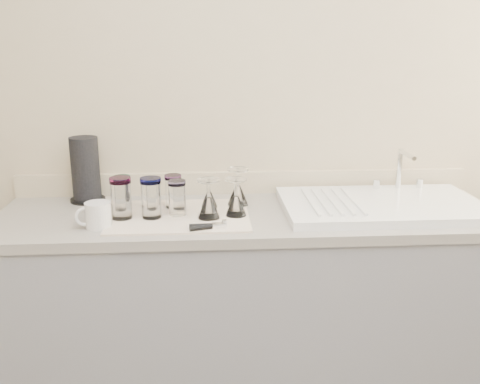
{
  "coord_description": "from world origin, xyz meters",
  "views": [
    {
      "loc": [
        -0.18,
        -0.88,
        1.58
      ],
      "look_at": [
        -0.04,
        1.15,
        1.0
      ],
      "focal_mm": 40.0,
      "sensor_mm": 36.0,
      "label": 1
    }
  ],
  "objects": [
    {
      "name": "room_envelope",
      "position": [
        0.0,
        0.0,
        1.56
      ],
      "size": [
        3.54,
        3.5,
        2.52
      ],
      "color": "#58585D",
      "rests_on": "ground"
    },
    {
      "name": "counter_unit",
      "position": [
        0.0,
        1.2,
        0.45
      ],
      "size": [
        2.06,
        0.62,
        0.9
      ],
      "color": "slate",
      "rests_on": "ground"
    },
    {
      "name": "sink_unit",
      "position": [
        0.55,
        1.2,
        0.92
      ],
      "size": [
        0.82,
        0.5,
        0.22
      ],
      "color": "white",
      "rests_on": "counter_unit"
    },
    {
      "name": "dish_towel",
      "position": [
        -0.29,
        1.16,
        0.9
      ],
      "size": [
        0.55,
        0.42,
        0.01
      ],
      "primitive_type": "cube",
      "color": "white",
      "rests_on": "counter_unit"
    },
    {
      "name": "tumbler_teal",
      "position": [
        -0.52,
        1.27,
        0.98
      ],
      "size": [
        0.07,
        0.07,
        0.14
      ],
      "color": "white",
      "rests_on": "dish_towel"
    },
    {
      "name": "tumbler_cyan",
      "position": [
        -0.41,
        1.27,
        0.97
      ],
      "size": [
        0.06,
        0.06,
        0.13
      ],
      "color": "white",
      "rests_on": "dish_towel"
    },
    {
      "name": "tumbler_purple",
      "position": [
        -0.31,
        1.26,
        0.98
      ],
      "size": [
        0.07,
        0.07,
        0.14
      ],
      "color": "white",
      "rests_on": "dish_towel"
    },
    {
      "name": "tumbler_magenta",
      "position": [
        -0.51,
        1.13,
        0.99
      ],
      "size": [
        0.08,
        0.08,
        0.16
      ],
      "color": "white",
      "rests_on": "dish_towel"
    },
    {
      "name": "tumbler_blue",
      "position": [
        -0.39,
        1.13,
        0.99
      ],
      "size": [
        0.08,
        0.08,
        0.16
      ],
      "color": "white",
      "rests_on": "dish_towel"
    },
    {
      "name": "tumbler_lavender",
      "position": [
        -0.29,
        1.16,
        0.98
      ],
      "size": [
        0.07,
        0.07,
        0.14
      ],
      "color": "white",
      "rests_on": "dish_towel"
    },
    {
      "name": "goblet_back_left",
      "position": [
        -0.17,
        1.26,
        0.95
      ],
      "size": [
        0.07,
        0.07,
        0.12
      ],
      "color": "white",
      "rests_on": "dish_towel"
    },
    {
      "name": "goblet_back_right",
      "position": [
        -0.04,
        1.28,
        0.96
      ],
      "size": [
        0.09,
        0.09,
        0.16
      ],
      "color": "white",
      "rests_on": "dish_towel"
    },
    {
      "name": "goblet_front_left",
      "position": [
        -0.17,
        1.11,
        0.96
      ],
      "size": [
        0.09,
        0.09,
        0.16
      ],
      "color": "white",
      "rests_on": "dish_towel"
    },
    {
      "name": "goblet_front_right",
      "position": [
        -0.06,
        1.14,
        0.96
      ],
      "size": [
        0.08,
        0.08,
        0.15
      ],
      "color": "white",
      "rests_on": "dish_towel"
    },
    {
      "name": "can_opener",
      "position": [
        -0.17,
        0.99,
        0.92
      ],
      "size": [
        0.14,
        0.06,
        0.02
      ],
      "color": "silver",
      "rests_on": "dish_towel"
    },
    {
      "name": "white_mug",
      "position": [
        -0.59,
        1.05,
        0.95
      ],
      "size": [
        0.14,
        0.12,
        0.1
      ],
      "color": "silver",
      "rests_on": "counter_unit"
    },
    {
      "name": "paper_towel_roll",
      "position": [
        -0.7,
        1.4,
        1.04
      ],
      "size": [
        0.15,
        0.15,
        0.28
      ],
      "color": "black",
      "rests_on": "counter_unit"
    }
  ]
}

